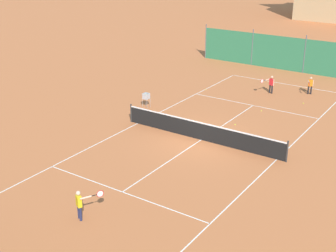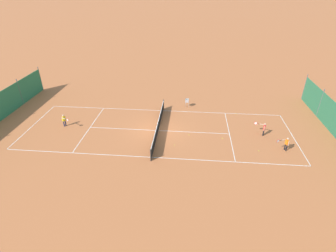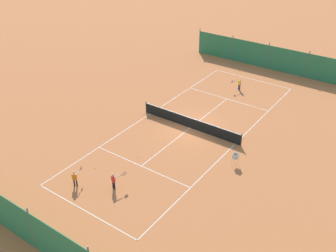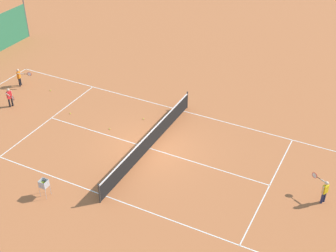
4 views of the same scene
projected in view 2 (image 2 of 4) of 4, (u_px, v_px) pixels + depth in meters
ground_plane at (158, 131)px, 23.86m from camera, size 600.00×600.00×0.00m
court_line_markings at (158, 130)px, 23.86m from camera, size 8.25×23.85×0.01m
tennis_net at (158, 126)px, 23.62m from camera, size 9.18×0.08×1.06m
player_near_baseline at (264, 128)px, 22.85m from camera, size 0.64×0.94×1.19m
player_far_service at (64, 120)px, 24.22m from camera, size 0.76×0.87×1.19m
player_near_service at (286, 143)px, 20.82m from camera, size 0.41×1.02×1.17m
tennis_ball_alley_right at (222, 138)px, 22.66m from camera, size 0.07×0.07×0.07m
tennis_ball_service_box at (175, 145)px, 21.75m from camera, size 0.07×0.07×0.07m
tennis_ball_near_corner at (259, 151)px, 21.04m from camera, size 0.07×0.07×0.07m
tennis_ball_by_net_right at (189, 135)px, 23.16m from camera, size 0.07×0.07×0.07m
tennis_ball_far_corner at (236, 114)px, 26.70m from camera, size 0.07×0.07×0.07m
ball_hopper at (187, 101)px, 27.93m from camera, size 0.36×0.36×0.89m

